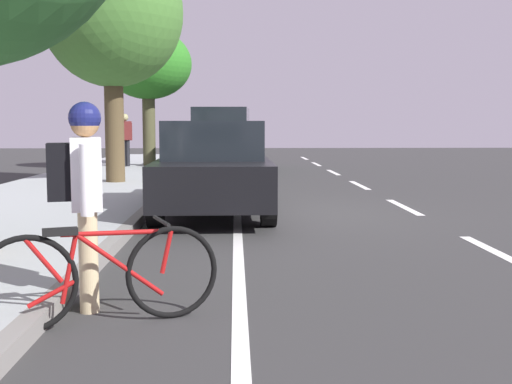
{
  "coord_description": "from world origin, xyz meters",
  "views": [
    {
      "loc": [
        0.45,
        10.58,
        1.47
      ],
      "look_at": [
        0.29,
        5.68,
        0.96
      ],
      "focal_mm": 45.91,
      "sensor_mm": 36.0,
      "label": 1
    }
  ],
  "objects": [
    {
      "name": "lane_stripe_bike_edge",
      "position": [
        0.42,
        0.0,
        0.0
      ],
      "size": [
        0.12,
        37.58,
        0.01
      ],
      "primitive_type": "cube",
      "color": "white",
      "rests_on": "ground"
    },
    {
      "name": "ground",
      "position": [
        0.0,
        0.0,
        0.0
      ],
      "size": [
        60.13,
        60.13,
        0.0
      ],
      "primitive_type": "plane",
      "color": "#313131"
    },
    {
      "name": "parked_suv_green_nearest",
      "position": [
        0.87,
        -10.61,
        1.03
      ],
      "size": [
        2.14,
        4.79,
        1.99
      ],
      "color": "#1E512D",
      "rests_on": "ground"
    },
    {
      "name": "cyclist_with_backpack",
      "position": [
        1.65,
        5.43,
        1.0
      ],
      "size": [
        0.47,
        0.61,
        1.65
      ],
      "color": "#C6B284",
      "rests_on": "ground"
    },
    {
      "name": "pedestrian_on_phone",
      "position": [
        3.93,
        -10.25,
        1.08
      ],
      "size": [
        0.4,
        0.53,
        1.66
      ],
      "color": "black",
      "rests_on": "sidewalk"
    },
    {
      "name": "street_tree_near_cyclist",
      "position": [
        3.24,
        -10.76,
        3.35
      ],
      "size": [
        2.8,
        2.8,
        4.39
      ],
      "color": "#49482D",
      "rests_on": "sidewalk"
    },
    {
      "name": "parked_sedan_black_second",
      "position": [
        0.8,
        -0.12,
        0.75
      ],
      "size": [
        1.88,
        4.42,
        1.52
      ],
      "color": "black",
      "rests_on": "ground"
    },
    {
      "name": "bicycle_at_curb",
      "position": [
        1.42,
        5.88,
        0.38
      ],
      "size": [
        1.66,
        0.69,
        0.77
      ],
      "color": "black",
      "rests_on": "ground"
    },
    {
      "name": "sidewalk",
      "position": [
        3.83,
        0.0,
        0.07
      ],
      "size": [
        3.71,
        37.58,
        0.14
      ],
      "primitive_type": "cube",
      "color": "#9CA3A3",
      "rests_on": "ground"
    },
    {
      "name": "street_tree_mid_block",
      "position": [
        3.24,
        -4.69,
        3.97
      ],
      "size": [
        3.22,
        3.22,
        5.56
      ],
      "color": "#4E3F27",
      "rests_on": "sidewalk"
    },
    {
      "name": "lane_stripe_centre",
      "position": [
        -2.55,
        -0.89,
        0.0
      ],
      "size": [
        0.14,
        35.8,
        0.01
      ],
      "color": "white",
      "rests_on": "ground"
    },
    {
      "name": "curb_edge",
      "position": [
        1.89,
        0.0,
        0.07
      ],
      "size": [
        0.16,
        37.58,
        0.14
      ],
      "primitive_type": "cube",
      "color": "gray",
      "rests_on": "ground"
    }
  ]
}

